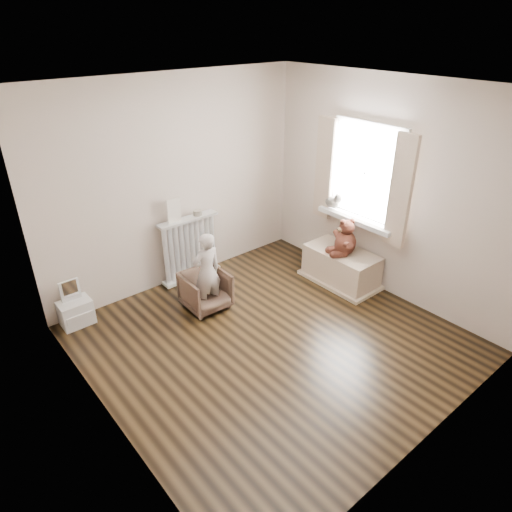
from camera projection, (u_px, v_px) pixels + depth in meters
floor at (272, 340)px, 4.97m from camera, size 3.60×3.60×0.01m
ceiling at (277, 88)px, 3.76m from camera, size 3.60×3.60×0.01m
back_wall at (176, 184)px, 5.59m from camera, size 3.60×0.02×2.60m
front_wall at (448, 315)px, 3.14m from camera, size 3.60×0.02×2.60m
left_wall at (92, 297)px, 3.34m from camera, size 0.02×3.60×2.60m
right_wall at (387, 190)px, 5.39m from camera, size 0.02×3.60×2.60m
window at (366, 173)px, 5.50m from camera, size 0.03×0.90×1.10m
window_sill at (356, 219)px, 5.72m from camera, size 0.22×1.10×0.06m
curtain_left at (401, 192)px, 5.08m from camera, size 0.06×0.26×1.30m
curtain_right at (325, 169)px, 5.85m from camera, size 0.06×0.26×1.30m
radiator at (190, 252)px, 5.96m from camera, size 0.83×0.16×0.87m
paper_doll at (174, 210)px, 5.56m from camera, size 0.18×0.02×0.31m
tin_a at (198, 213)px, 5.81m from camera, size 0.11×0.11×0.07m
toy_vanity at (74, 303)px, 5.11m from camera, size 0.35×0.25×0.55m
armchair at (206, 290)px, 5.43m from camera, size 0.52×0.53×0.46m
child at (207, 272)px, 5.26m from camera, size 0.37×0.25×0.98m
toy_bench at (341, 268)px, 5.98m from camera, size 0.50×0.95×0.45m
teddy_bear at (346, 238)px, 5.70m from camera, size 0.47×0.43×0.47m
plush_cat at (333, 201)px, 5.92m from camera, size 0.21×0.29×0.22m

